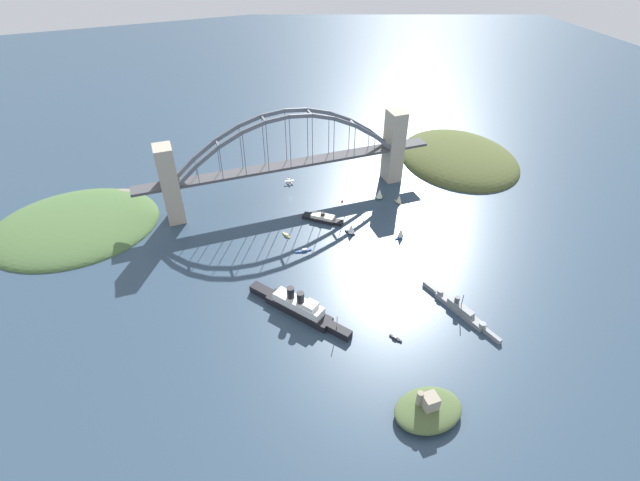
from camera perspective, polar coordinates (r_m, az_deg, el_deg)
The scene contains 17 objects.
ground_plane at distance 446.40m, azimuth -3.50°, elevation 5.10°, with size 1400.00×1400.00×0.00m, color #2D4256.
harbor_arch_bridge at distance 428.20m, azimuth -3.68°, elevation 9.16°, with size 266.29×18.38×82.51m.
headland_west_shore at distance 529.99m, azimuth 15.99°, elevation 9.25°, with size 115.28×133.90×31.44m.
headland_east_shore at distance 458.24m, azimuth -26.71°, elevation 1.63°, with size 138.12×117.73×18.11m.
ocean_liner at distance 328.48m, azimuth -2.58°, elevation -7.83°, with size 52.85×70.99×19.70m.
naval_cruiser at distance 344.16m, azimuth 16.13°, elevation -7.76°, with size 20.49×66.62×16.51m.
harbor_ferry_steamer at distance 413.65m, azimuth 0.29°, elevation 2.66°, with size 31.63×28.32×8.01m.
fort_island_mid_harbor at distance 286.63m, azimuth 12.63°, elevation -18.86°, with size 38.99×28.86×17.25m.
seaplane_taxiing_near_bridge at distance 466.89m, azimuth -3.64°, elevation 6.98°, with size 9.20×8.59×4.96m.
small_boat_0 at distance 444.59m, azimuth 7.03°, elevation 5.53°, with size 10.28×8.00×11.51m.
small_boat_1 at distance 381.16m, azimuth -1.92°, elevation -1.18°, with size 13.06×2.89×2.13m.
small_boat_2 at distance 397.95m, azimuth -3.99°, elevation 0.65°, with size 4.17×9.26×2.01m.
small_boat_3 at distance 398.03m, azimuth 9.51°, elevation 0.91°, with size 8.51×5.83×10.45m.
small_boat_4 at distance 441.46m, azimuth 9.30°, elevation 4.86°, with size 5.80×8.40×9.02m.
small_boat_5 at distance 397.73m, azimuth 3.71°, elevation 1.38°, with size 7.46×9.23×10.43m.
small_boat_6 at distance 319.83m, azimuth 8.88°, elevation -11.29°, with size 5.59×8.44×2.08m.
channel_marker_buoy at distance 439.00m, azimuth 2.63°, elevation 4.69°, with size 2.20×2.20×2.75m.
Camera 1 is at (101.79, 362.69, 239.53)m, focal length 27.14 mm.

